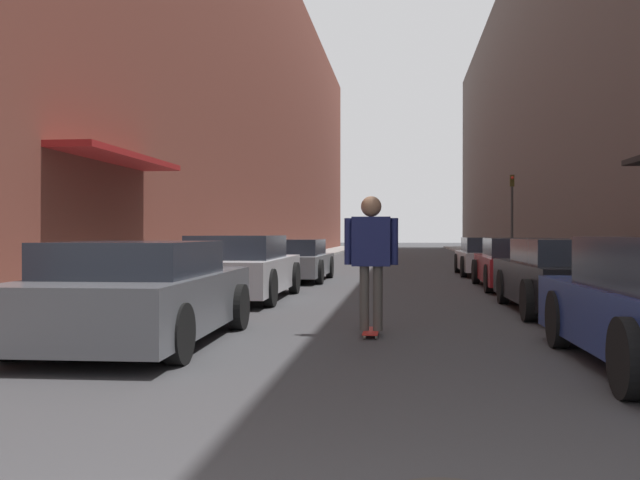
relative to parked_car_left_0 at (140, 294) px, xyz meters
The scene contains 13 objects.
ground 20.73m from the parked_car_left_0, 81.65° to the left, with size 148.06×148.06×0.00m, color #38383A.
curb_strip_left 27.31m from the parked_car_left_0, 94.13° to the left, with size 1.80×67.30×0.12m.
curb_strip_right 28.38m from the parked_car_left_0, 73.65° to the left, with size 1.80×67.30×0.12m.
building_row_left 28.57m from the parked_car_left_0, 100.13° to the left, with size 4.90×67.30×15.59m.
building_row_right 30.21m from the parked_car_left_0, 68.21° to the left, with size 4.90×67.30×15.81m.
parked_car_left_0 is the anchor object (origin of this frame).
parked_car_left_1 5.95m from the parked_car_left_0, 91.05° to the left, with size 1.97×4.81×1.33m.
parked_car_left_2 11.77m from the parked_car_left_0, 89.51° to the left, with size 2.00×4.39×1.20m.
parked_car_right_1 7.42m from the parked_car_left_0, 34.34° to the left, with size 2.09×4.59×1.27m.
parked_car_right_2 11.37m from the parked_car_left_0, 57.29° to the left, with size 2.08×4.79×1.26m.
parked_car_right_3 16.38m from the parked_car_left_0, 68.32° to the left, with size 2.06×4.21×1.23m.
skateboarder 3.04m from the parked_car_left_0, 19.86° to the left, with size 0.72×0.78×1.87m.
traffic_light 21.26m from the parked_car_left_0, 69.45° to the left, with size 0.16×0.22×3.52m.
Camera 1 is at (0.23, -2.08, 1.37)m, focal length 40.00 mm.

